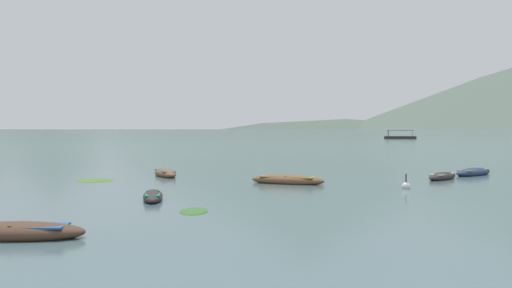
{
  "coord_description": "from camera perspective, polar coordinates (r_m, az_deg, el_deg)",
  "views": [
    {
      "loc": [
        -0.22,
        -6.46,
        3.04
      ],
      "look_at": [
        0.26,
        52.01,
        1.29
      ],
      "focal_mm": 38.24,
      "sensor_mm": 36.0,
      "label": 1
    }
  ],
  "objects": [
    {
      "name": "rowboat_5",
      "position": [
        33.99,
        18.92,
        -3.23
      ],
      "size": [
        2.83,
        3.05,
        0.53
      ],
      "color": "#2D2826",
      "rests_on": "ground"
    },
    {
      "name": "rowboat_3",
      "position": [
        16.51,
        -23.84,
        -8.4
      ],
      "size": [
        3.84,
        1.25,
        0.58
      ],
      "color": "#4C3323",
      "rests_on": "ground"
    },
    {
      "name": "weed_patch_4",
      "position": [
        20.02,
        -6.51,
        -7.03
      ],
      "size": [
        1.03,
        1.82,
        0.14
      ],
      "primitive_type": "ellipsoid",
      "rotation": [
        0.0,
        0.0,
        1.57
      ],
      "color": "#38662D",
      "rests_on": "ground"
    },
    {
      "name": "weed_patch_2",
      "position": [
        32.76,
        -16.48,
        -3.68
      ],
      "size": [
        3.15,
        3.29,
        0.14
      ],
      "primitive_type": "ellipsoid",
      "rotation": [
        0.0,
        0.0,
        2.11
      ],
      "color": "#477033",
      "rests_on": "ground"
    },
    {
      "name": "mountain_1",
      "position": [
        1856.76,
        -20.43,
        4.96
      ],
      "size": [
        666.34,
        666.34,
        223.75
      ],
      "primitive_type": "cone",
      "color": "#56665B",
      "rests_on": "ground"
    },
    {
      "name": "ground_plane",
      "position": [
        1506.47,
        -0.46,
        1.6
      ],
      "size": [
        6000.0,
        6000.0,
        0.0
      ],
      "primitive_type": "plane",
      "color": "#476066"
    },
    {
      "name": "mooring_buoy",
      "position": [
        28.37,
        15.42,
        -4.3
      ],
      "size": [
        0.44,
        0.44,
        0.86
      ],
      "color": "silver",
      "rests_on": "ground"
    },
    {
      "name": "rowboat_1",
      "position": [
        37.59,
        21.78,
        -2.77
      ],
      "size": [
        3.59,
        3.27,
        0.59
      ],
      "color": "navy",
      "rests_on": "ground"
    },
    {
      "name": "rowboat_4",
      "position": [
        29.71,
        3.33,
        -3.78
      ],
      "size": [
        4.28,
        2.66,
        0.62
      ],
      "color": "brown",
      "rests_on": "ground"
    },
    {
      "name": "ferry_0",
      "position": [
        154.92,
        14.86,
        0.7
      ],
      "size": [
        9.07,
        5.45,
        2.54
      ],
      "color": "#2D2826",
      "rests_on": "ground"
    },
    {
      "name": "mountain_2",
      "position": [
        1793.81,
        5.11,
        8.43
      ],
      "size": [
        1619.29,
        1619.29,
        426.16
      ],
      "primitive_type": "cone",
      "color": "#56665B",
      "rests_on": "ground"
    },
    {
      "name": "rowboat_0",
      "position": [
        23.54,
        -10.73,
        -5.37
      ],
      "size": [
        1.31,
        3.34,
        0.47
      ],
      "color": "#2D2826",
      "rests_on": "ground"
    },
    {
      "name": "rowboat_2",
      "position": [
        34.72,
        -9.49,
        -3.03
      ],
      "size": [
        2.36,
        3.81,
        0.59
      ],
      "color": "brown",
      "rests_on": "ground"
    }
  ]
}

